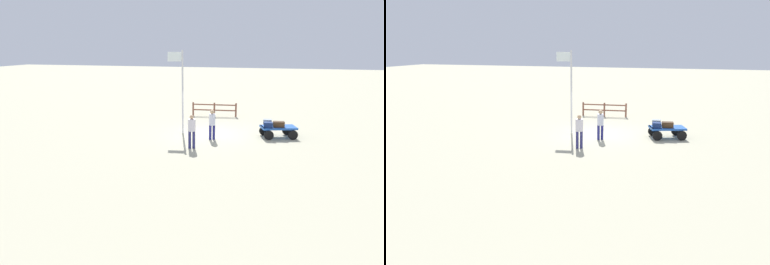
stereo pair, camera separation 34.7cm
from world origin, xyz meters
TOP-DOWN VIEW (x-y plane):
  - ground_plane at (0.00, 0.00)m, footprint 120.00×120.00m
  - luggage_cart at (-3.69, -0.17)m, footprint 2.08×1.67m
  - suitcase_dark at (-3.10, -0.59)m, footprint 0.46×0.41m
  - suitcase_olive at (-3.18, 0.22)m, footprint 0.48×0.40m
  - suitcase_navy at (-3.72, -0.05)m, footprint 0.63×0.44m
  - worker_lead at (-0.34, 1.17)m, footprint 0.45×0.45m
  - worker_trailing at (0.27, 3.07)m, footprint 0.48×0.48m
  - flagpole at (1.63, 0.24)m, footprint 0.88×0.13m
  - wooden_fence at (0.82, -5.20)m, footprint 3.12×0.38m

SIDE VIEW (x-z plane):
  - ground_plane at x=0.00m, z-range 0.00..0.00m
  - luggage_cart at x=-3.69m, z-range 0.14..0.75m
  - wooden_fence at x=0.82m, z-range 0.07..1.02m
  - suitcase_dark at x=-3.10m, z-range 0.61..0.89m
  - suitcase_olive at x=-3.18m, z-range 0.61..0.89m
  - suitcase_navy at x=-3.72m, z-range 0.61..0.90m
  - worker_lead at x=-0.34m, z-range 0.13..1.73m
  - worker_trailing at x=0.27m, z-range 0.16..1.81m
  - flagpole at x=1.63m, z-range 0.40..5.01m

